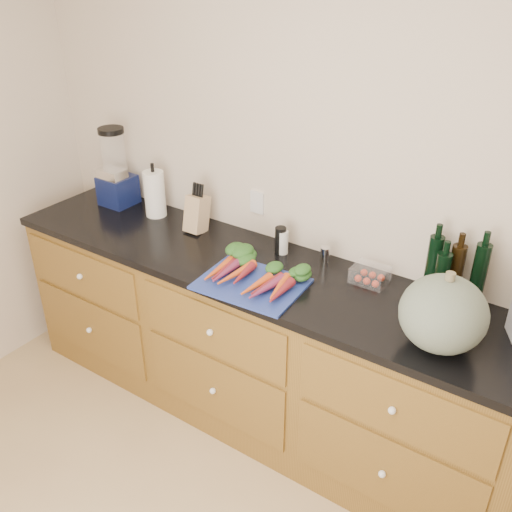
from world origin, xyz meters
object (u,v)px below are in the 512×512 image
Objects in this scene: paper_towel at (155,194)px; knife_block at (197,214)px; carrots at (257,273)px; squash at (443,314)px; blender_appliance at (116,172)px; cutting_board at (251,284)px; tomato_box at (370,275)px.

knife_block is (0.32, -0.02, -0.03)m from paper_towel.
carrots is 0.62m from knife_block.
squash is at bearing -0.62° from carrots.
blender_appliance is at bearing -179.52° from paper_towel.
carrots is at bearing -12.81° from blender_appliance.
paper_towel is (-1.73, 0.28, -0.02)m from squash.
cutting_board is 1.06× the size of carrots.
knife_block is at bearing 155.93° from carrots.
cutting_board is 1.01× the size of blender_appliance.
paper_towel is (-0.88, 0.27, 0.09)m from carrots.
blender_appliance is (-2.03, 0.28, 0.05)m from squash.
paper_towel is (-0.88, 0.32, 0.13)m from cutting_board.
cutting_board is 1.24m from blender_appliance.
tomato_box is at bearing 1.73° from knife_block.
paper_towel reaches higher than cutting_board.
knife_block reaches higher than carrots.
carrots and tomato_box have the same top height.
tomato_box is (1.00, 0.03, -0.06)m from knife_block.
tomato_box is (1.61, 0.01, -0.16)m from blender_appliance.
carrots is at bearing -17.08° from paper_towel.
squash reaches higher than tomato_box.
squash reaches higher than cutting_board.
cutting_board is at bearing -142.85° from tomato_box.
carrots is 2.23× the size of knife_block.
blender_appliance is at bearing 164.92° from cutting_board.
knife_block is (-0.56, 0.30, 0.09)m from cutting_board.
carrots is 1.32× the size of squash.
cutting_board is 2.37× the size of knife_block.
paper_towel is at bearing 0.48° from blender_appliance.
carrots is 0.52m from tomato_box.
carrots is 1.22m from blender_appliance.
cutting_board is at bearing -15.08° from blender_appliance.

